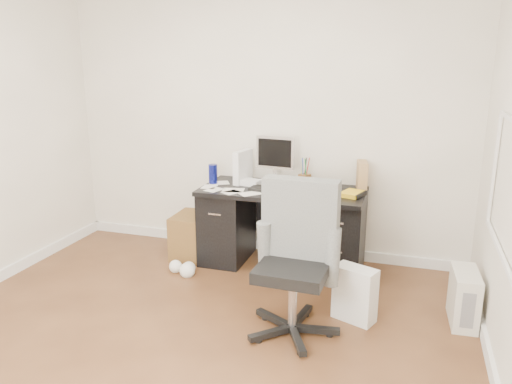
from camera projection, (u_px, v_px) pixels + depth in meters
ground at (176, 353)px, 3.34m from camera, size 4.00×4.00×0.00m
room_shell at (171, 104)px, 2.93m from camera, size 4.02×4.02×2.71m
desk at (282, 225)px, 4.67m from camera, size 1.50×0.70×0.75m
loose_papers at (260, 189)px, 4.59m from camera, size 1.10×0.60×0.00m
lcd_monitor at (275, 160)px, 4.68m from camera, size 0.39×0.25×0.47m
keyboard at (276, 190)px, 4.49m from camera, size 0.49×0.20×0.03m
computer_mouse at (332, 190)px, 4.44m from camera, size 0.08×0.08×0.06m
travel_mug at (213, 174)px, 4.76m from camera, size 0.10×0.10×0.19m
white_binder at (243, 167)px, 4.77m from camera, size 0.18×0.29×0.32m
magazine_file at (362, 175)px, 4.54m from camera, size 0.15×0.24×0.26m
pen_cup at (305, 172)px, 4.67m from camera, size 0.15×0.15×0.27m
yellow_book at (353, 194)px, 4.35m from camera, size 0.22×0.25×0.04m
paper_remote at (298, 198)px, 4.26m from camera, size 0.29×0.27×0.02m
office_chair at (293, 262)px, 3.45m from camera, size 0.64×0.64×1.10m
pc_tower at (464, 297)px, 3.69m from camera, size 0.20×0.41×0.40m
shopping_bag at (355, 294)px, 3.72m from camera, size 0.37×0.32×0.42m
wicker_basket at (197, 236)px, 4.92m from camera, size 0.44×0.44×0.43m
desk_printer at (307, 252)px, 4.84m from camera, size 0.40×0.37×0.19m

